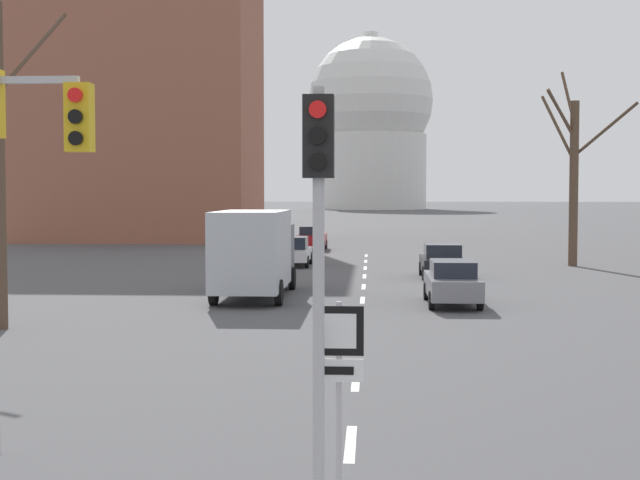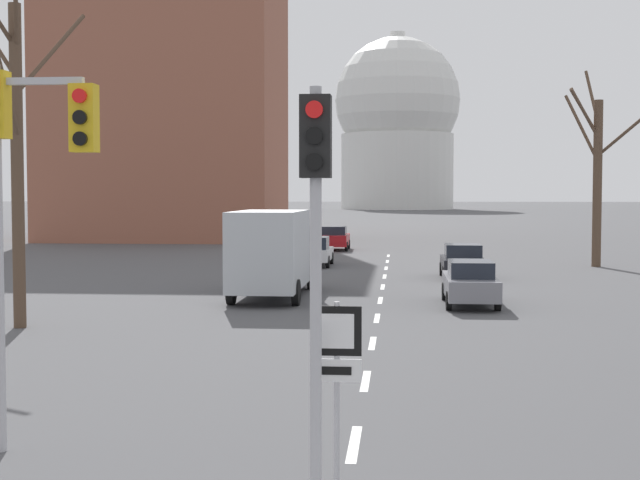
# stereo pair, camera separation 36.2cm
# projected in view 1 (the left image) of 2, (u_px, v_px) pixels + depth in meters

# --- Properties ---
(lane_stripe_1) EXTENTS (0.16, 2.00, 0.01)m
(lane_stripe_1) POSITION_uv_depth(u_px,v_px,m) (351.00, 443.00, 13.34)
(lane_stripe_1) COLOR silver
(lane_stripe_1) RESTS_ON ground_plane
(lane_stripe_2) EXTENTS (0.16, 2.00, 0.01)m
(lane_stripe_2) POSITION_uv_depth(u_px,v_px,m) (356.00, 380.00, 17.83)
(lane_stripe_2) COLOR silver
(lane_stripe_2) RESTS_ON ground_plane
(lane_stripe_3) EXTENTS (0.16, 2.00, 0.01)m
(lane_stripe_3) POSITION_uv_depth(u_px,v_px,m) (359.00, 343.00, 22.32)
(lane_stripe_3) COLOR silver
(lane_stripe_3) RESTS_ON ground_plane
(lane_stripe_4) EXTENTS (0.16, 2.00, 0.01)m
(lane_stripe_4) POSITION_uv_depth(u_px,v_px,m) (361.00, 318.00, 26.80)
(lane_stripe_4) COLOR silver
(lane_stripe_4) RESTS_ON ground_plane
(lane_stripe_5) EXTENTS (0.16, 2.00, 0.01)m
(lane_stripe_5) POSITION_uv_depth(u_px,v_px,m) (362.00, 300.00, 31.29)
(lane_stripe_5) COLOR silver
(lane_stripe_5) RESTS_ON ground_plane
(lane_stripe_6) EXTENTS (0.16, 2.00, 0.01)m
(lane_stripe_6) POSITION_uv_depth(u_px,v_px,m) (364.00, 287.00, 35.78)
(lane_stripe_6) COLOR silver
(lane_stripe_6) RESTS_ON ground_plane
(lane_stripe_7) EXTENTS (0.16, 2.00, 0.01)m
(lane_stripe_7) POSITION_uv_depth(u_px,v_px,m) (364.00, 276.00, 40.26)
(lane_stripe_7) COLOR silver
(lane_stripe_7) RESTS_ON ground_plane
(lane_stripe_8) EXTENTS (0.16, 2.00, 0.01)m
(lane_stripe_8) POSITION_uv_depth(u_px,v_px,m) (365.00, 268.00, 44.75)
(lane_stripe_8) COLOR silver
(lane_stripe_8) RESTS_ON ground_plane
(lane_stripe_9) EXTENTS (0.16, 2.00, 0.01)m
(lane_stripe_9) POSITION_uv_depth(u_px,v_px,m) (366.00, 261.00, 49.23)
(lane_stripe_9) COLOR silver
(lane_stripe_9) RESTS_ON ground_plane
(lane_stripe_10) EXTENTS (0.16, 2.00, 0.01)m
(lane_stripe_10) POSITION_uv_depth(u_px,v_px,m) (366.00, 256.00, 53.72)
(lane_stripe_10) COLOR silver
(lane_stripe_10) RESTS_ON ground_plane
(traffic_signal_centre_tall) EXTENTS (0.36, 0.34, 4.99)m
(traffic_signal_centre_tall) POSITION_uv_depth(u_px,v_px,m) (319.00, 216.00, 10.39)
(traffic_signal_centre_tall) COLOR #B2B2B7
(traffic_signal_centre_tall) RESTS_ON ground_plane
(traffic_signal_near_left) EXTENTS (1.66, 0.34, 5.59)m
(traffic_signal_near_left) POSITION_uv_depth(u_px,v_px,m) (20.00, 160.00, 12.56)
(traffic_signal_near_left) COLOR #B2B2B7
(traffic_signal_near_left) RESTS_ON ground_plane
(route_sign_post) EXTENTS (0.60, 0.08, 2.45)m
(route_sign_post) POSITION_uv_depth(u_px,v_px,m) (339.00, 366.00, 10.72)
(route_sign_post) COLOR #B2B2B7
(route_sign_post) RESTS_ON ground_plane
(sedan_near_left) EXTENTS (1.89, 3.96, 1.52)m
(sedan_near_left) POSITION_uv_depth(u_px,v_px,m) (442.00, 261.00, 39.47)
(sedan_near_left) COLOR black
(sedan_near_left) RESTS_ON ground_plane
(sedan_near_right) EXTENTS (1.73, 4.42, 1.51)m
(sedan_near_right) POSITION_uv_depth(u_px,v_px,m) (452.00, 282.00, 29.93)
(sedan_near_right) COLOR slate
(sedan_near_right) RESTS_ON ground_plane
(sedan_mid_centre) EXTENTS (1.87, 4.11, 1.59)m
(sedan_mid_centre) POSITION_uv_depth(u_px,v_px,m) (312.00, 238.00, 58.86)
(sedan_mid_centre) COLOR maroon
(sedan_mid_centre) RESTS_ON ground_plane
(sedan_far_left) EXTENTS (1.86, 4.17, 1.52)m
(sedan_far_left) POSITION_uv_depth(u_px,v_px,m) (292.00, 251.00, 46.02)
(sedan_far_left) COLOR silver
(sedan_far_left) RESTS_ON ground_plane
(delivery_truck) EXTENTS (2.44, 7.20, 3.14)m
(delivery_truck) POSITION_uv_depth(u_px,v_px,m) (255.00, 251.00, 31.96)
(delivery_truck) COLOR #333842
(delivery_truck) RESTS_ON ground_plane
(bare_tree_right_near) EXTENTS (4.38, 4.26, 10.23)m
(bare_tree_right_near) POSITION_uv_depth(u_px,v_px,m) (573.00, 170.00, 45.78)
(bare_tree_right_near) COLOR brown
(bare_tree_right_near) RESTS_ON ground_plane
(capitol_dome) EXTENTS (29.84, 29.84, 42.15)m
(capitol_dome) POSITION_uv_depth(u_px,v_px,m) (370.00, 123.00, 213.30)
(capitol_dome) COLOR silver
(capitol_dome) RESTS_ON ground_plane
(apartment_block_left) EXTENTS (18.00, 14.00, 25.55)m
(apartment_block_left) POSITION_uv_depth(u_px,v_px,m) (143.00, 82.00, 72.05)
(apartment_block_left) COLOR #935642
(apartment_block_left) RESTS_ON ground_plane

